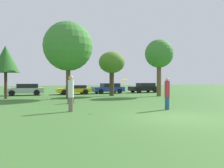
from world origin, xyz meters
TOP-DOWN VIEW (x-y plane):
  - ground_plane at (0.00, 0.00)m, footprint 120.00×120.00m
  - person_thrower at (-4.20, 3.44)m, footprint 0.32×0.32m
  - person_catcher at (1.22, 2.28)m, footprint 0.30×0.30m
  - frisbee at (-1.25, 2.81)m, footprint 0.30×0.29m
  - bystander_sitting at (-3.50, 7.64)m, footprint 0.42×0.35m
  - tree_0 at (-8.44, 13.82)m, footprint 2.48×2.48m
  - tree_1 at (-2.98, 12.04)m, footprint 4.58×4.58m
  - tree_2 at (2.04, 13.94)m, footprint 2.84×2.84m
  - tree_3 at (6.61, 11.71)m, footprint 3.01×3.01m
  - parked_car_silver at (-6.86, 18.05)m, footprint 4.13×2.04m
  - parked_car_yellow at (-1.35, 17.89)m, footprint 4.08×2.13m
  - parked_car_blue at (3.18, 18.26)m, footprint 4.10×2.11m
  - parked_car_black at (8.35, 18.15)m, footprint 4.05×2.07m

SIDE VIEW (x-z plane):
  - ground_plane at x=0.00m, z-range 0.00..0.00m
  - bystander_sitting at x=-3.50m, z-range -0.09..0.91m
  - parked_car_yellow at x=-1.35m, z-range 0.04..1.15m
  - parked_car_blue at x=3.18m, z-range 0.02..1.33m
  - parked_car_silver at x=-6.86m, z-range 0.03..1.33m
  - parked_car_black at x=8.35m, z-range 0.03..1.35m
  - person_catcher at x=1.22m, z-range 0.02..1.89m
  - person_thrower at x=-4.20m, z-range 0.04..2.02m
  - frisbee at x=-1.25m, z-range 1.68..1.83m
  - tree_2 at x=2.04m, z-range 1.16..6.00m
  - tree_0 at x=-8.44m, z-range 1.19..6.10m
  - tree_3 at x=6.61m, z-range 1.44..7.50m
  - tree_1 at x=-2.98m, z-range 1.27..8.44m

